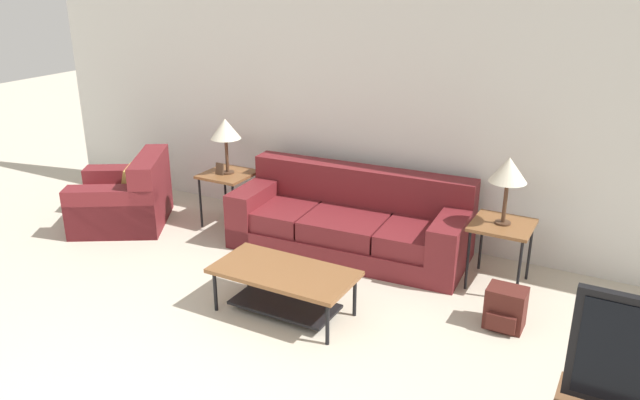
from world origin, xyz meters
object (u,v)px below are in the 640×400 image
Objects in this scene: side_table_left at (228,178)px; table_lamp_right at (509,171)px; table_lamp_left at (225,130)px; backpack at (505,308)px; couch at (351,223)px; coffee_table at (284,281)px; armchair at (125,200)px; side_table_right at (502,230)px.

table_lamp_right reaches higher than side_table_left.
table_lamp_left is 3.47m from backpack.
table_lamp_left is at bearing 180.00° from table_lamp_right.
side_table_left is at bearing 116.57° from table_lamp_left.
couch is 1.72m from table_lamp_right.
table_lamp_left reaches higher than coffee_table.
table_lamp_left is at bearing 28.38° from armchair.
coffee_table is (0.06, -1.40, 0.01)m from couch.
armchair is 3.85× the size of backpack.
table_lamp_left reaches higher than side_table_right.
table_lamp_left is at bearing -180.00° from side_table_right.
armchair reaches higher than coffee_table.
couch is 1.82× the size of armchair.
couch is 1.72m from table_lamp_left.
side_table_left is 3.09m from table_lamp_right.
table_lamp_right is 1.20m from backpack.
table_lamp_left and table_lamp_right have the same top height.
side_table_left is (1.04, 0.56, 0.26)m from armchair.
side_table_right is at bearing 108.09° from backpack.
side_table_right is 3.09m from table_lamp_left.
side_table_left reaches higher than backpack.
coffee_table is 1.97× the size of side_table_right.
coffee_table is at bearing -41.15° from side_table_left.
couch reaches higher than side_table_left.
side_table_right is 0.84m from backpack.
coffee_table is 2.11m from side_table_left.
backpack is at bearing -12.27° from table_lamp_left.
table_lamp_right is at bearing 7.84° from armchair.
table_lamp_right is (3.04, -0.00, 0.56)m from side_table_left.
side_table_right is (1.52, -0.03, 0.25)m from couch.
backpack is (3.27, -0.71, -0.38)m from side_table_left.
side_table_right is 0.56m from table_lamp_right.
side_table_left is at bearing 138.85° from coffee_table.
side_table_right is at bearing 0.00° from side_table_left.
backpack is at bearing 21.54° from coffee_table.
armchair is 2.74m from coffee_table.
side_table_right is 0.98× the size of table_lamp_left.
backpack is at bearing -1.99° from armchair.
table_lamp_left reaches higher than couch.
table_lamp_left is (0.00, -0.00, 0.56)m from side_table_left.
table_lamp_right reaches higher than armchair.
couch is 7.02× the size of backpack.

